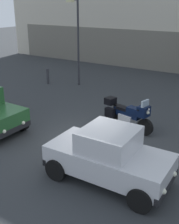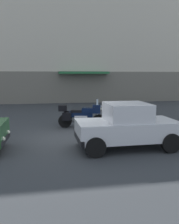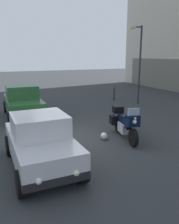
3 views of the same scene
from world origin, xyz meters
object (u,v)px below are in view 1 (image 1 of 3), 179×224
(motorcycle, at_px, (127,114))
(streetlamp_curbside, at_px, (77,34))
(helmet, at_px, (113,131))
(car_compact_side, at_px, (109,156))
(bollard_curbside, at_px, (48,75))

(motorcycle, height_order, streetlamp_curbside, streetlamp_curbside)
(motorcycle, height_order, helmet, motorcycle)
(motorcycle, bearing_deg, car_compact_side, -60.90)
(helmet, relative_size, streetlamp_curbside, 0.06)
(helmet, relative_size, bollard_curbside, 0.29)
(motorcycle, height_order, car_compact_side, car_compact_side)
(streetlamp_curbside, bearing_deg, car_compact_side, -50.39)
(motorcycle, bearing_deg, streetlamp_curbside, 153.31)
(car_compact_side, bearing_deg, bollard_curbside, 138.54)
(helmet, bearing_deg, streetlamp_curbside, 135.54)
(motorcycle, relative_size, streetlamp_curbside, 0.46)
(car_compact_side, bearing_deg, helmet, 114.52)
(helmet, height_order, bollard_curbside, bollard_curbside)
(streetlamp_curbside, bearing_deg, motorcycle, -38.47)
(motorcycle, xyz_separation_m, bollard_curbside, (-6.95, 3.46, -0.11))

